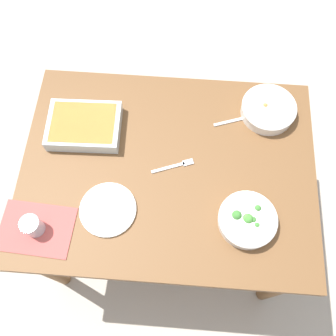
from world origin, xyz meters
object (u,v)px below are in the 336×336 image
drink_cup (33,226)px  side_plate (108,209)px  spoon_by_stew (239,119)px  stew_bowl (268,109)px  baking_dish (84,125)px  fork_on_table (176,166)px  broccoli_bowl (247,220)px

drink_cup → side_plate: drink_cup is taller
drink_cup → spoon_by_stew: bearing=35.0°
stew_bowl → spoon_by_stew: (-0.12, -0.04, -0.03)m
spoon_by_stew → baking_dish: bearing=-171.6°
stew_bowl → fork_on_table: size_ratio=1.36×
baking_dish → drink_cup: drink_cup is taller
baking_dish → spoon_by_stew: bearing=8.4°
stew_bowl → broccoli_bowl: broccoli_bowl is taller
stew_bowl → baking_dish: same height
baking_dish → fork_on_table: bearing=-19.7°
baking_dish → broccoli_bowl: bearing=-27.7°
fork_on_table → side_plate: bearing=-140.5°
baking_dish → drink_cup: (-0.12, -0.44, 0.00)m
broccoli_bowl → spoon_by_stew: bearing=93.3°
drink_cup → baking_dish: bearing=75.1°
broccoli_bowl → spoon_by_stew: 0.45m
broccoli_bowl → stew_bowl: bearing=79.2°
spoon_by_stew → drink_cup: bearing=-145.0°
stew_bowl → side_plate: (-0.63, -0.48, -0.03)m
side_plate → fork_on_table: bearing=39.5°
broccoli_bowl → spoon_by_stew: broccoli_bowl is taller
fork_on_table → broccoli_bowl: bearing=-37.1°
broccoli_bowl → side_plate: (-0.53, 0.01, -0.02)m
broccoli_bowl → side_plate: size_ratio=1.01×
stew_bowl → fork_on_table: bearing=-143.5°
baking_dish → fork_on_table: baking_dish is taller
baking_dish → side_plate: (0.14, -0.35, -0.03)m
broccoli_bowl → baking_dish: 0.76m
stew_bowl → side_plate: 0.79m
broccoli_bowl → side_plate: bearing=179.1°
broccoli_bowl → side_plate: broccoli_bowl is taller
stew_bowl → side_plate: size_ratio=1.06×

